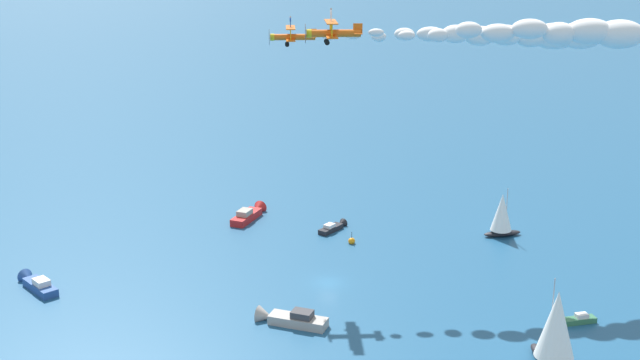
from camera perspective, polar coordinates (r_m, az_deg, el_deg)
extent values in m
plane|color=#1E517A|center=(127.55, 0.52, -6.57)|extent=(2000.00, 2000.00, 0.00)
cube|color=#9E9993|center=(115.49, -1.41, -8.98)|extent=(3.40, 7.79, 1.21)
cone|color=#9E9993|center=(117.07, -3.53, -8.62)|extent=(2.65, 2.24, 2.41)
cube|color=#38383D|center=(114.83, -1.14, -8.55)|extent=(2.27, 2.87, 0.90)
cube|color=#33704C|center=(120.91, 16.17, -8.58)|extent=(3.98, 4.24, 0.71)
cone|color=#33704C|center=(119.65, 15.04, -8.76)|extent=(1.80, 1.78, 1.41)
cube|color=silver|center=(120.80, 16.34, -8.29)|extent=(1.87, 1.90, 0.53)
cube|color=black|center=(146.17, 0.69, -3.14)|extent=(5.07, 2.35, 0.78)
cone|color=black|center=(148.43, 1.38, -2.81)|extent=(1.49, 1.75, 1.56)
cube|color=silver|center=(145.65, 0.60, -2.93)|extent=(1.89, 1.52, 0.59)
ellipsoid|color=black|center=(147.21, 11.54, -3.35)|extent=(5.30, 5.91, 0.87)
cylinder|color=#B2B2B7|center=(146.02, 11.80, -1.86)|extent=(0.14, 0.14, 7.16)
cone|color=white|center=(145.83, 11.51, -2.02)|extent=(4.82, 4.82, 6.08)
ellipsoid|color=black|center=(109.95, 14.50, -11.07)|extent=(7.55, 7.59, 1.17)
cylinder|color=#B2B2B7|center=(107.97, 14.55, -8.41)|extent=(0.14, 0.14, 9.62)
cone|color=white|center=(107.40, 14.83, -8.86)|extent=(6.51, 6.51, 8.18)
cube|color=#23478C|center=(130.79, -17.39, -6.53)|extent=(4.50, 7.20, 1.10)
cone|color=#23478C|center=(134.36, -18.14, -5.95)|extent=(2.68, 2.42, 2.20)
cube|color=silver|center=(129.97, -17.33, -6.22)|extent=(2.50, 2.87, 0.82)
cube|color=#B21E1E|center=(151.37, -4.72, -2.37)|extent=(7.60, 3.04, 1.19)
cone|color=#B21E1E|center=(155.17, -3.96, -1.84)|extent=(2.11, 2.53, 2.37)
cube|color=gray|center=(150.55, -4.83, -2.07)|extent=(2.76, 2.13, 0.89)
sphere|color=orange|center=(141.31, 2.03, -3.91)|extent=(1.10, 1.10, 1.10)
cylinder|color=black|center=(140.92, 2.04, -3.51)|extent=(0.08, 0.08, 1.00)
cylinder|color=orange|center=(106.46, 0.87, 9.33)|extent=(4.02, 6.02, 0.95)
cylinder|color=yellow|center=(106.34, -0.71, 9.32)|extent=(1.22, 1.05, 1.06)
cylinder|color=#4C4C51|center=(106.33, -0.94, 9.31)|extent=(2.13, 1.26, 2.43)
cube|color=orange|center=(106.47, 0.71, 9.18)|extent=(6.88, 4.72, 0.53)
cube|color=orange|center=(106.33, 0.71, 10.05)|extent=(6.88, 4.72, 0.53)
cylinder|color=yellow|center=(103.89, 0.78, 9.50)|extent=(0.22, 0.18, 1.62)
cylinder|color=yellow|center=(105.50, 0.74, 9.57)|extent=(0.22, 0.18, 1.62)
cylinder|color=yellow|center=(107.29, 0.68, 9.66)|extent=(0.22, 0.18, 1.62)
cylinder|color=yellow|center=(108.91, 0.64, 9.73)|extent=(0.22, 0.18, 1.62)
cube|color=orange|center=(106.61, 2.42, 9.62)|extent=(0.70, 1.04, 1.20)
cube|color=orange|center=(106.66, 2.42, 9.33)|extent=(2.62, 2.03, 0.22)
cylinder|color=black|center=(105.62, 0.46, 8.74)|extent=(0.43, 0.60, 0.61)
cylinder|color=black|center=(107.41, 0.41, 8.84)|extent=(0.43, 0.60, 0.61)
cylinder|color=#262628|center=(106.30, 0.71, 10.29)|extent=(0.15, 0.13, 0.90)
cylinder|color=white|center=(106.20, 0.71, 10.29)|extent=(0.22, 0.20, 0.79)
cylinder|color=white|center=(106.40, 0.71, 10.30)|extent=(0.22, 0.20, 0.79)
cube|color=white|center=(106.25, 0.71, 10.64)|extent=(0.42, 0.36, 0.54)
sphere|color=#9E7051|center=(106.23, 0.71, 10.85)|extent=(0.21, 0.21, 0.21)
cylinder|color=white|center=(105.79, 0.72, 10.69)|extent=(0.55, 0.37, 0.12)
cylinder|color=white|center=(106.70, 0.70, 10.72)|extent=(0.55, 0.37, 0.12)
ellipsoid|color=white|center=(106.78, 3.60, 9.36)|extent=(1.94, 2.20, 1.01)
ellipsoid|color=white|center=(107.45, 5.54, 9.15)|extent=(2.28, 2.49, 1.25)
ellipsoid|color=white|center=(107.44, 7.53, 9.13)|extent=(2.97, 3.12, 1.74)
ellipsoid|color=white|center=(108.18, 9.45, 9.42)|extent=(3.66, 3.95, 2.07)
ellipsoid|color=white|center=(109.59, 11.26, 9.16)|extent=(4.48, 4.99, 2.40)
ellipsoid|color=white|center=(109.96, 13.21, 9.35)|extent=(4.76, 5.29, 2.55)
ellipsoid|color=white|center=(111.23, 14.99, 8.98)|extent=(4.96, 5.18, 2.96)
ellipsoid|color=white|center=(112.33, 16.79, 9.06)|extent=(6.12, 6.81, 3.28)
ellipsoid|color=white|center=(113.60, 18.53, 8.80)|extent=(6.76, 7.43, 3.69)
cylinder|color=orange|center=(128.45, -1.75, 9.09)|extent=(4.02, 6.02, 0.95)
cylinder|color=yellow|center=(128.45, -3.06, 9.07)|extent=(1.22, 1.05, 1.06)
cylinder|color=#4C4C51|center=(128.45, -3.25, 9.07)|extent=(2.13, 1.26, 2.43)
cube|color=orange|center=(128.47, -1.89, 8.97)|extent=(6.88, 4.72, 0.53)
cube|color=orange|center=(128.32, -1.89, 9.69)|extent=(6.88, 4.72, 0.53)
cylinder|color=yellow|center=(125.89, -1.88, 9.23)|extent=(0.22, 0.18, 1.62)
cylinder|color=yellow|center=(127.50, -1.89, 9.29)|extent=(0.22, 0.18, 1.62)
cylinder|color=yellow|center=(129.29, -1.89, 9.36)|extent=(0.22, 0.18, 1.62)
cylinder|color=yellow|center=(130.91, -1.90, 9.43)|extent=(0.22, 0.18, 1.62)
cube|color=orange|center=(128.46, -0.47, 9.35)|extent=(0.70, 1.04, 1.20)
cube|color=orange|center=(128.51, -0.47, 9.10)|extent=(2.62, 2.03, 0.22)
cylinder|color=black|center=(127.64, -2.11, 8.60)|extent=(0.43, 0.60, 0.61)
cylinder|color=black|center=(129.44, -2.11, 8.68)|extent=(0.43, 0.60, 0.61)
cylinder|color=#262628|center=(128.29, -1.90, 9.89)|extent=(0.15, 0.13, 0.90)
cylinder|color=#1E4CB2|center=(128.19, -1.90, 9.89)|extent=(0.22, 0.20, 0.79)
cylinder|color=#1E4CB2|center=(128.39, -1.90, 9.89)|extent=(0.22, 0.20, 0.79)
cube|color=#1E4CB2|center=(128.24, -1.90, 10.18)|extent=(0.42, 0.36, 0.54)
sphere|color=tan|center=(128.21, -1.90, 10.35)|extent=(0.21, 0.21, 0.21)
cylinder|color=#1E4CB2|center=(127.77, -1.90, 10.22)|extent=(0.55, 0.37, 0.12)
cylinder|color=#1E4CB2|center=(128.69, -1.90, 10.25)|extent=(0.55, 0.37, 0.12)
ellipsoid|color=white|center=(128.38, 0.52, 9.08)|extent=(1.64, 1.78, 0.93)
ellipsoid|color=white|center=(129.01, 2.14, 9.19)|extent=(2.25, 2.53, 1.18)
ellipsoid|color=white|center=(129.41, 3.77, 9.10)|extent=(2.61, 2.75, 1.53)
ellipsoid|color=white|center=(129.59, 5.40, 9.24)|extent=(3.34, 3.63, 1.87)
ellipsoid|color=white|center=(129.60, 7.04, 9.22)|extent=(4.20, 4.71, 2.22)
ellipsoid|color=white|center=(130.45, 8.62, 9.19)|extent=(4.75, 5.02, 2.77)
ellipsoid|color=white|center=(131.73, 10.15, 9.03)|extent=(5.31, 5.72, 3.01)
ellipsoid|color=white|center=(132.01, 11.76, 9.03)|extent=(5.45, 5.81, 3.14)
ellipsoid|color=white|center=(133.18, 13.27, 8.94)|extent=(5.94, 6.26, 3.49)
ellipsoid|color=white|center=(134.57, 14.73, 8.86)|extent=(7.45, 8.24, 4.03)
ellipsoid|color=white|center=(135.23, 16.28, 8.84)|extent=(7.42, 8.03, 4.18)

